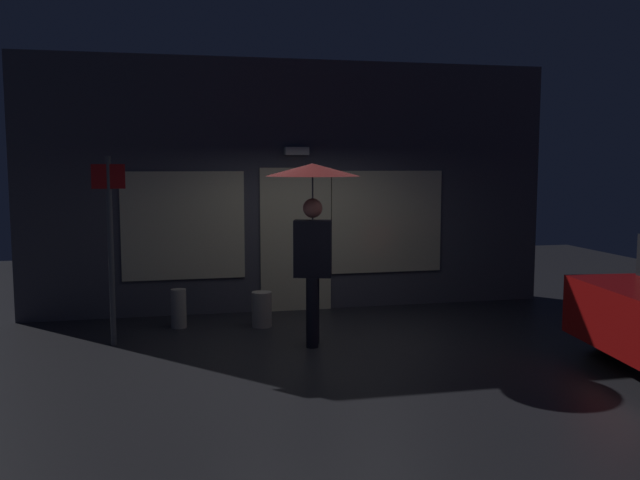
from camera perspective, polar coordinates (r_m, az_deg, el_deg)
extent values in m
plane|color=#26262B|center=(8.74, 0.73, -8.71)|extent=(18.00, 18.00, 0.00)
cube|color=#4C4C56|center=(10.74, -2.19, 4.43)|extent=(8.15, 0.30, 3.83)
cube|color=beige|center=(10.64, -2.00, 0.03)|extent=(1.10, 0.04, 2.20)
cube|color=beige|center=(10.43, -11.17, 1.16)|extent=(1.80, 0.04, 1.60)
cube|color=beige|center=(10.98, 5.52, 1.51)|extent=(1.80, 0.04, 1.60)
cube|color=white|center=(10.49, -1.95, 7.32)|extent=(0.36, 0.16, 0.12)
cylinder|color=black|center=(8.78, -0.54, -5.73)|extent=(0.15, 0.15, 0.87)
cylinder|color=black|center=(8.58, -0.65, -6.01)|extent=(0.15, 0.15, 0.87)
cube|color=black|center=(8.55, -0.60, -0.71)|extent=(0.51, 0.36, 0.70)
cube|color=silver|center=(8.66, -1.02, -0.62)|extent=(0.14, 0.06, 0.56)
cube|color=#B28C19|center=(8.67, -1.02, -0.75)|extent=(0.05, 0.04, 0.45)
sphere|color=#D07765|center=(8.50, -0.61, 2.64)|extent=(0.24, 0.24, 0.24)
cylinder|color=slate|center=(8.50, -0.61, 2.91)|extent=(0.02, 0.02, 1.01)
cone|color=#4C0C0C|center=(8.49, -0.61, 5.79)|extent=(1.16, 1.16, 0.16)
cylinder|color=black|center=(9.16, 22.76, -6.45)|extent=(0.66, 0.29, 0.64)
cylinder|color=#595B60|center=(8.95, -16.82, -0.93)|extent=(0.07, 0.07, 2.36)
cube|color=red|center=(8.87, -17.03, 5.02)|extent=(0.40, 0.02, 0.30)
cylinder|color=#B2A899|center=(9.82, -11.54, -5.54)|extent=(0.21, 0.21, 0.54)
cylinder|color=#B2A899|center=(9.73, -4.81, -5.70)|extent=(0.28, 0.28, 0.49)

